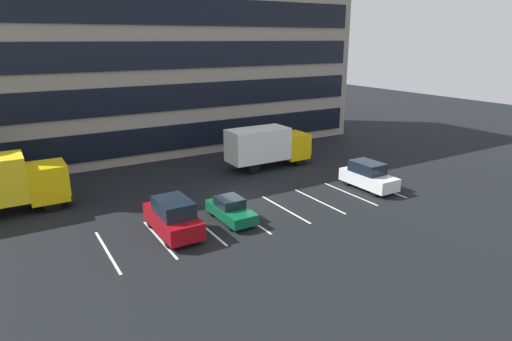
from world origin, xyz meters
The scene contains 7 objects.
ground_plane centered at (0.00, 0.00, 0.00)m, with size 120.00×120.00×0.00m, color black.
office_building centered at (0.00, 17.95, 9.00)m, with size 40.77×11.83×18.00m.
lot_markings centered at (0.00, -3.22, 0.00)m, with size 19.74×5.40×0.01m.
box_truck_yellow centered at (5.57, 5.37, 1.94)m, with size 7.45×2.47×3.45m.
suv_white centered at (8.92, -3.04, 0.95)m, with size 1.85×4.36×1.97m.
sedan_forest centered at (-2.39, -2.93, 0.66)m, with size 1.62×3.87×1.39m.
suv_maroon centered at (-6.06, -2.97, 1.01)m, with size 1.96×4.63×2.09m.
Camera 1 is at (-13.71, -24.48, 10.56)m, focal length 30.40 mm.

